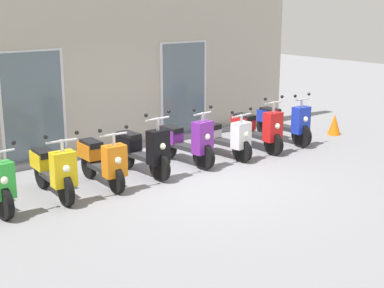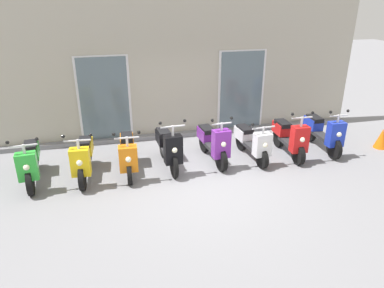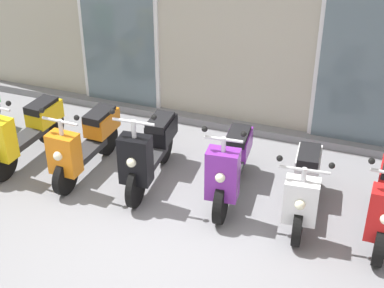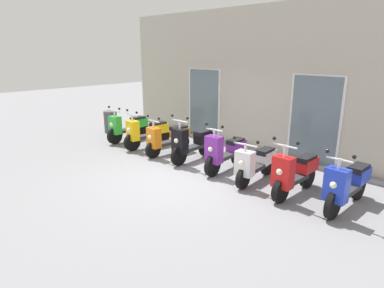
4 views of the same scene
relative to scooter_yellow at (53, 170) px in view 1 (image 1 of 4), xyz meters
name	(u,v)px [view 1 (image 1 of 4)]	position (x,y,z in m)	size (l,w,h in m)	color
ground_plane	(197,182)	(2.39, -0.88, -0.47)	(40.00, 40.00, 0.00)	gray
storefront_facade	(110,61)	(2.39, 2.10, 1.47)	(10.36, 0.50, 4.02)	#B2AD9E
scooter_yellow	(53,170)	(0.00, 0.00, 0.00)	(0.58, 1.60, 1.20)	black
scooter_orange	(102,160)	(0.94, 0.02, 0.00)	(0.57, 1.53, 1.16)	black
scooter_black	(143,149)	(1.85, 0.08, 0.04)	(0.59, 1.61, 1.30)	black
scooter_purple	(186,141)	(2.92, 0.15, 0.01)	(0.51, 1.62, 1.25)	black
scooter_white	(223,137)	(3.87, 0.07, -0.03)	(0.62, 1.55, 1.10)	black
scooter_red	(257,129)	(4.82, 0.03, 0.00)	(0.56, 1.55, 1.27)	black
scooter_blue	(284,122)	(5.81, 0.15, 0.01)	(0.52, 1.67, 1.22)	black
traffic_cone	(334,124)	(7.36, -0.10, -0.21)	(0.32, 0.32, 0.52)	orange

